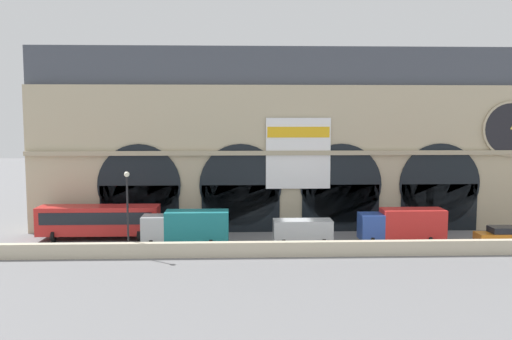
# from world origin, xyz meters

# --- Properties ---
(ground_plane) EXTENTS (200.00, 200.00, 0.00)m
(ground_plane) POSITION_xyz_m (0.00, 0.00, 0.00)
(ground_plane) COLOR slate
(quay_parapet_wall) EXTENTS (90.00, 0.70, 1.21)m
(quay_parapet_wall) POSITION_xyz_m (0.00, -4.47, 0.61)
(quay_parapet_wall) COLOR beige
(quay_parapet_wall) RESTS_ON ground
(station_building) EXTENTS (51.16, 6.11, 18.10)m
(station_building) POSITION_xyz_m (0.04, 7.85, 8.81)
(station_building) COLOR #BCAD8C
(station_building) RESTS_ON ground
(bus_west) EXTENTS (11.00, 3.25, 3.10)m
(bus_west) POSITION_xyz_m (-18.04, 2.33, 1.78)
(bus_west) COLOR red
(bus_west) RESTS_ON ground
(box_truck_midwest) EXTENTS (7.50, 2.91, 3.12)m
(box_truck_midwest) POSITION_xyz_m (-9.69, -0.71, 1.70)
(box_truck_midwest) COLOR #ADB2B7
(box_truck_midwest) RESTS_ON ground
(van_center) EXTENTS (5.20, 2.48, 2.20)m
(van_center) POSITION_xyz_m (0.52, -0.38, 1.25)
(van_center) COLOR #ADB2B7
(van_center) RESTS_ON ground
(box_truck_mideast) EXTENTS (7.50, 2.91, 3.12)m
(box_truck_mideast) POSITION_xyz_m (9.47, -0.45, 1.70)
(box_truck_mideast) COLOR #28479E
(box_truck_mideast) RESTS_ON ground
(car_east) EXTENTS (4.40, 2.22, 1.55)m
(car_east) POSITION_xyz_m (18.32, -0.88, 0.80)
(car_east) COLOR orange
(car_east) RESTS_ON ground
(street_lamp_quayside) EXTENTS (0.44, 0.44, 6.90)m
(street_lamp_quayside) POSITION_xyz_m (-14.20, -3.67, 4.41)
(street_lamp_quayside) COLOR black
(street_lamp_quayside) RESTS_ON ground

